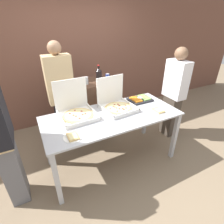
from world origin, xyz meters
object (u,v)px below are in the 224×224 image
pizza_box_far_right (76,110)px  soda_can_colored (107,77)px  paper_plate_front_right (158,111)px  person_guest_cap (62,97)px  paper_plate_front_center (73,137)px  soda_can_silver (86,80)px  veggie_tray (140,99)px  pizza_box_near_left (116,103)px  person_guest_plaid (174,93)px  soda_bottle (99,75)px

pizza_box_far_right → soda_can_colored: 0.94m
paper_plate_front_right → person_guest_cap: person_guest_cap is taller
paper_plate_front_center → soda_can_silver: 1.20m
paper_plate_front_right → veggie_tray: bearing=92.9°
pizza_box_near_left → paper_plate_front_center: 0.91m
person_guest_plaid → veggie_tray: bearing=85.3°
paper_plate_front_right → soda_can_colored: (-0.37, 0.97, 0.29)m
paper_plate_front_right → paper_plate_front_center: (-1.31, -0.05, -0.00)m
pizza_box_near_left → veggie_tray: size_ratio=1.39×
veggie_tray → soda_can_colored: 0.69m
soda_can_colored → person_guest_cap: bearing=-179.6°
veggie_tray → pizza_box_near_left: bearing=-172.1°
soda_can_silver → pizza_box_near_left: bearing=-67.4°
veggie_tray → paper_plate_front_center: bearing=-159.1°
pizza_box_near_left → veggie_tray: 0.49m
paper_plate_front_right → person_guest_plaid: size_ratio=0.12×
paper_plate_front_center → soda_bottle: soda_bottle is taller
paper_plate_front_center → pizza_box_far_right: bearing=68.1°
soda_can_colored → pizza_box_near_left: bearing=-103.4°
pizza_box_far_right → person_guest_cap: (-0.08, 0.52, 0.01)m
veggie_tray → paper_plate_front_right: bearing=-87.1°
paper_plate_front_center → veggie_tray: bearing=20.9°
pizza_box_near_left → soda_bottle: (-0.03, 0.56, 0.29)m
soda_bottle → soda_can_silver: 0.23m
soda_bottle → person_guest_plaid: person_guest_plaid is taller
pizza_box_near_left → pizza_box_far_right: size_ratio=0.99×
person_guest_cap → person_guest_plaid: bearing=163.0°
person_guest_cap → person_guest_plaid: size_ratio=1.08×
veggie_tray → person_guest_cap: bearing=156.2°
paper_plate_front_right → person_guest_cap: bearing=141.2°
pizza_box_near_left → veggie_tray: pizza_box_near_left is taller
soda_bottle → soda_can_silver: soda_bottle is taller
pizza_box_far_right → soda_can_colored: size_ratio=4.16×
veggie_tray → person_guest_plaid: person_guest_plaid is taller
pizza_box_near_left → person_guest_cap: 0.90m
soda_can_silver → person_guest_plaid: size_ratio=0.07×
person_guest_plaid → pizza_box_far_right: bearing=88.3°
pizza_box_far_right → veggie_tray: bearing=-1.8°
paper_plate_front_center → veggie_tray: 1.38m
pizza_box_far_right → soda_can_silver: bearing=54.0°
paper_plate_front_center → person_guest_plaid: bearing=12.2°
pizza_box_near_left → paper_plate_front_center: (-0.80, -0.42, -0.07)m
soda_can_colored → person_guest_plaid: size_ratio=0.07×
veggie_tray → soda_can_silver: (-0.73, 0.53, 0.28)m
soda_bottle → soda_can_colored: bearing=9.2°
pizza_box_far_right → paper_plate_front_right: 1.20m
veggie_tray → person_guest_plaid: (0.71, -0.06, 0.00)m
soda_bottle → paper_plate_front_center: bearing=-128.0°
pizza_box_near_left → soda_can_silver: pizza_box_near_left is taller
soda_can_colored → person_guest_cap: 0.86m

